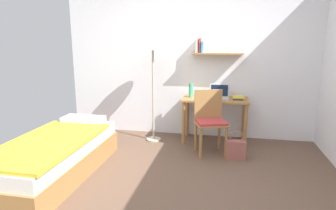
% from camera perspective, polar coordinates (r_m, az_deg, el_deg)
% --- Properties ---
extents(ground_plane, '(5.28, 5.28, 0.00)m').
position_cam_1_polar(ground_plane, '(3.34, 0.55, -16.41)').
color(ground_plane, brown).
extents(wall_back, '(4.40, 0.27, 2.60)m').
position_cam_1_polar(wall_back, '(4.94, 5.10, 8.83)').
color(wall_back, white).
rests_on(wall_back, ground_plane).
extents(bed, '(0.86, 1.95, 0.54)m').
position_cam_1_polar(bed, '(3.85, -21.34, -9.36)').
color(bed, '#9E703D').
rests_on(bed, ground_plane).
extents(desk, '(1.04, 0.53, 0.72)m').
position_cam_1_polar(desk, '(4.69, 9.25, -0.37)').
color(desk, '#9E703D').
rests_on(desk, ground_plane).
extents(desk_chair, '(0.54, 0.51, 0.92)m').
position_cam_1_polar(desk_chair, '(4.24, 8.26, -2.69)').
color(desk_chair, '#9E703D').
rests_on(desk_chair, ground_plane).
extents(standing_lamp, '(0.42, 0.42, 1.70)m').
position_cam_1_polar(standing_lamp, '(4.59, -3.03, 11.20)').
color(standing_lamp, '#B2A893').
rests_on(standing_lamp, ground_plane).
extents(laptop, '(0.31, 0.23, 0.22)m').
position_cam_1_polar(laptop, '(4.70, 10.06, 2.06)').
color(laptop, '#B7BABF').
rests_on(laptop, desk).
extents(water_bottle, '(0.07, 0.07, 0.23)m').
position_cam_1_polar(water_bottle, '(4.69, 4.58, 2.92)').
color(water_bottle, '#42A87F').
rests_on(water_bottle, desk).
extents(book_stack, '(0.20, 0.22, 0.05)m').
position_cam_1_polar(book_stack, '(4.65, 13.65, 1.39)').
color(book_stack, '#333338').
rests_on(book_stack, desk).
extents(handbag, '(0.27, 0.12, 0.41)m').
position_cam_1_polar(handbag, '(4.18, 13.25, -8.44)').
color(handbag, '#99564C').
rests_on(handbag, ground_plane).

